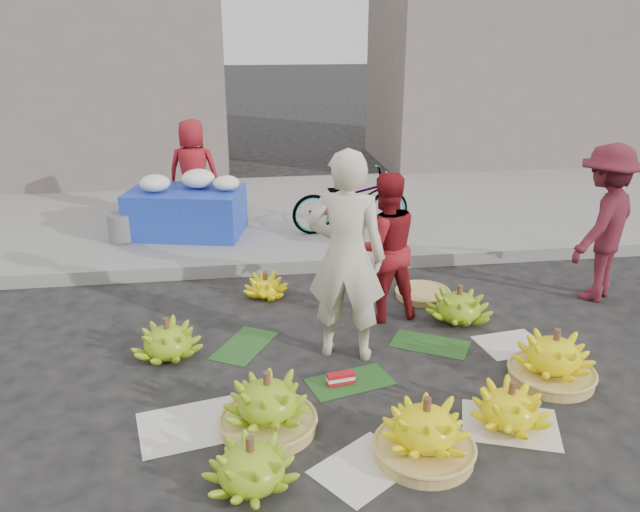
{
  "coord_description": "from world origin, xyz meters",
  "views": [
    {
      "loc": [
        -0.92,
        -4.33,
        2.62
      ],
      "look_at": [
        -0.2,
        0.76,
        0.7
      ],
      "focal_mm": 35.0,
      "sensor_mm": 36.0,
      "label": 1
    }
  ],
  "objects": [
    {
      "name": "ground",
      "position": [
        0.0,
        0.0,
        0.0
      ],
      "size": [
        80.0,
        80.0,
        0.0
      ],
      "primitive_type": "plane",
      "color": "black",
      "rests_on": "ground"
    },
    {
      "name": "curb",
      "position": [
        0.0,
        2.2,
        0.07
      ],
      "size": [
        40.0,
        0.25,
        0.15
      ],
      "primitive_type": "cube",
      "color": "gray",
      "rests_on": "ground"
    },
    {
      "name": "sidewalk",
      "position": [
        0.0,
        4.3,
        0.06
      ],
      "size": [
        40.0,
        4.0,
        0.12
      ],
      "primitive_type": "cube",
      "color": "gray",
      "rests_on": "ground"
    },
    {
      "name": "building_left",
      "position": [
        -4.0,
        7.2,
        2.0
      ],
      "size": [
        6.0,
        3.0,
        4.0
      ],
      "primitive_type": "cube",
      "color": "gray",
      "rests_on": "sidewalk"
    },
    {
      "name": "building_right",
      "position": [
        4.5,
        7.7,
        2.5
      ],
      "size": [
        5.0,
        3.0,
        5.0
      ],
      "primitive_type": "cube",
      "color": "gray",
      "rests_on": "sidewalk"
    },
    {
      "name": "newspaper_scatter",
      "position": [
        0.0,
        -0.8,
        0.0
      ],
      "size": [
        3.2,
        1.8,
        0.0
      ],
      "primitive_type": null,
      "color": "silver",
      "rests_on": "ground"
    },
    {
      "name": "banana_leaves",
      "position": [
        -0.1,
        0.2,
        0.0
      ],
      "size": [
        2.0,
        1.0,
        0.0
      ],
      "primitive_type": null,
      "color": "#1B4B19",
      "rests_on": "ground"
    },
    {
      "name": "banana_bunch_0",
      "position": [
        -0.77,
        -0.72,
        0.19
      ],
      "size": [
        0.7,
        0.7,
        0.45
      ],
      "rotation": [
        0.0,
        0.0,
        0.27
      ],
      "color": "tan",
      "rests_on": "ground"
    },
    {
      "name": "banana_bunch_1",
      "position": [
        -0.9,
        -1.27,
        0.16
      ],
      "size": [
        0.69,
        0.69,
        0.36
      ],
      "rotation": [
        0.0,
        0.0,
        -0.27
      ],
      "color": "#6EA417",
      "rests_on": "ground"
    },
    {
      "name": "banana_bunch_2",
      "position": [
        0.2,
        -1.14,
        0.19
      ],
      "size": [
        0.66,
        0.66,
        0.44
      ],
      "rotation": [
        0.0,
        0.0,
        0.22
      ],
      "color": "tan",
      "rests_on": "ground"
    },
    {
      "name": "banana_bunch_3",
      "position": [
        0.89,
        -0.89,
        0.15
      ],
      "size": [
        0.64,
        0.64,
        0.34
      ],
      "rotation": [
        0.0,
        0.0,
        0.24
      ],
      "color": "#FFF10C",
      "rests_on": "ground"
    },
    {
      "name": "banana_bunch_4",
      "position": [
        1.46,
        -0.4,
        0.19
      ],
      "size": [
        0.65,
        0.65,
        0.45
      ],
      "rotation": [
        0.0,
        0.0,
        0.03
      ],
      "color": "tan",
      "rests_on": "ground"
    },
    {
      "name": "banana_bunch_5",
      "position": [
        1.09,
        0.71,
        0.16
      ],
      "size": [
        0.68,
        0.68,
        0.36
      ],
      "rotation": [
        0.0,
        0.0,
        0.21
      ],
      "color": "#6EA417",
      "rests_on": "ground"
    },
    {
      "name": "banana_bunch_6",
      "position": [
        -1.53,
        0.41,
        0.15
      ],
      "size": [
        0.72,
        0.72,
        0.35
      ],
      "rotation": [
        0.0,
        0.0,
        0.38
      ],
      "color": "#6EA417",
      "rests_on": "ground"
    },
    {
      "name": "banana_bunch_7",
      "position": [
        -0.66,
        1.51,
        0.11
      ],
      "size": [
        0.49,
        0.49,
        0.27
      ],
      "rotation": [
        0.0,
        0.0,
        -0.23
      ],
      "color": "#FFF10C",
      "rests_on": "ground"
    },
    {
      "name": "basket_spare",
      "position": [
        0.93,
        1.29,
        0.03
      ],
      "size": [
        0.55,
        0.55,
        0.06
      ],
      "primitive_type": "cylinder",
      "rotation": [
        0.0,
        0.0,
        0.03
      ],
      "color": "tan",
      "rests_on": "ground"
    },
    {
      "name": "incense_stack",
      "position": [
        -0.18,
        -0.22,
        0.05
      ],
      "size": [
        0.22,
        0.1,
        0.09
      ],
      "primitive_type": "cube",
      "rotation": [
        0.0,
        0.0,
        0.15
      ],
      "color": "red",
      "rests_on": "ground"
    },
    {
      "name": "vendor_cream",
      "position": [
        -0.06,
        0.25,
        0.87
      ],
      "size": [
        0.74,
        0.6,
        1.75
      ],
      "primitive_type": "imported",
      "rotation": [
        0.0,
        0.0,
        2.81
      ],
      "color": "beige",
      "rests_on": "ground"
    },
    {
      "name": "vendor_red",
      "position": [
        0.41,
        0.91,
        0.7
      ],
      "size": [
        0.75,
        0.63,
        1.4
      ],
      "primitive_type": "imported",
      "rotation": [
        0.0,
        0.0,
        3.29
      ],
      "color": "#A6191E",
      "rests_on": "ground"
    },
    {
      "name": "man_striped",
      "position": [
        2.65,
        1.06,
        0.78
      ],
      "size": [
        1.16,
        1.08,
        1.57
      ],
      "primitive_type": "imported",
      "rotation": [
        0.0,
        0.0,
        3.8
      ],
      "color": "maroon",
      "rests_on": "ground"
    },
    {
      "name": "flower_table",
      "position": [
        -1.52,
        3.33,
        0.45
      ],
      "size": [
        1.53,
        1.14,
        0.8
      ],
      "rotation": [
        0.0,
        0.0,
        -0.22
      ],
      "color": "#1B37B3",
      "rests_on": "sidewalk"
    },
    {
      "name": "grey_bucket",
      "position": [
        -2.31,
        3.14,
        0.3
      ],
      "size": [
        0.31,
        0.31,
        0.35
      ],
      "primitive_type": "cylinder",
      "color": "slate",
      "rests_on": "sidewalk"
    },
    {
      "name": "flower_vendor",
      "position": [
        -1.44,
        3.81,
        0.81
      ],
      "size": [
        0.74,
        0.55,
        1.37
      ],
      "primitive_type": "imported",
      "rotation": [
        0.0,
        0.0,
        2.97
      ],
      "color": "#A6191E",
      "rests_on": "sidewalk"
    },
    {
      "name": "bicycle",
      "position": [
        0.53,
        3.16,
        0.52
      ],
      "size": [
        0.66,
        1.55,
        0.8
      ],
      "primitive_type": "imported",
      "rotation": [
        0.0,
        0.0,
        1.66
      ],
      "color": "gray",
      "rests_on": "sidewalk"
    }
  ]
}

